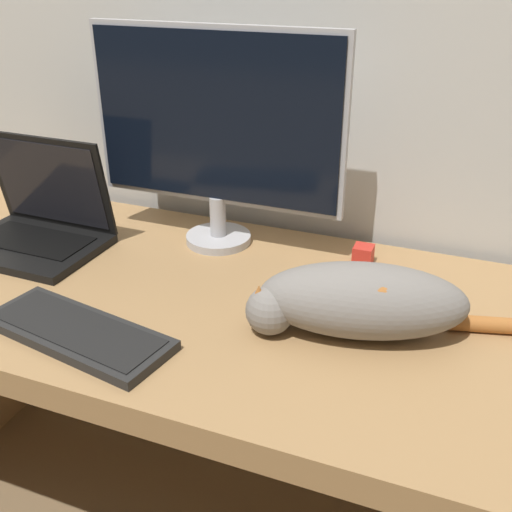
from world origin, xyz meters
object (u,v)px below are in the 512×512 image
Objects in this scene: cat at (359,299)px; external_keyboard at (77,332)px; laptop at (37,226)px; monitor at (216,129)px.

external_keyboard is at bearing -170.97° from cat.
external_keyboard is at bearing -40.84° from laptop.
laptop is 0.46m from external_keyboard.
cat is at bearing -5.17° from laptop.
external_keyboard is 0.73× the size of cat.
laptop is (-0.41, -0.18, -0.24)m from monitor.
external_keyboard is (0.34, -0.31, -0.04)m from laptop.
monitor is 0.55m from cat.
monitor is 0.51m from laptop.
laptop reaches higher than external_keyboard.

